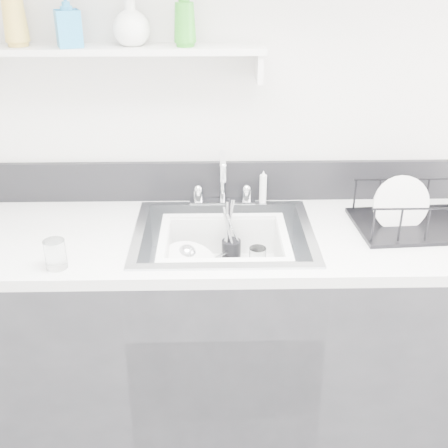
{
  "coord_description": "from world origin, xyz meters",
  "views": [
    {
      "loc": [
        -0.04,
        -0.59,
        1.83
      ],
      "look_at": [
        0.0,
        1.14,
        0.98
      ],
      "focal_mm": 45.0,
      "sensor_mm": 36.0,
      "label": 1
    }
  ],
  "objects_px": {
    "counter_run": "(224,337)",
    "wash_tub": "(224,257)",
    "sink": "(224,255)",
    "dish_rack": "(415,209)"
  },
  "relations": [
    {
      "from": "sink",
      "to": "dish_rack",
      "type": "distance_m",
      "value": 0.71
    },
    {
      "from": "sink",
      "to": "dish_rack",
      "type": "height_order",
      "value": "dish_rack"
    },
    {
      "from": "wash_tub",
      "to": "dish_rack",
      "type": "distance_m",
      "value": 0.71
    },
    {
      "from": "counter_run",
      "to": "wash_tub",
      "type": "height_order",
      "value": "wash_tub"
    },
    {
      "from": "counter_run",
      "to": "wash_tub",
      "type": "relative_size",
      "value": 7.02
    },
    {
      "from": "sink",
      "to": "wash_tub",
      "type": "relative_size",
      "value": 1.4
    },
    {
      "from": "counter_run",
      "to": "sink",
      "type": "bearing_deg",
      "value": 0.0
    },
    {
      "from": "wash_tub",
      "to": "dish_rack",
      "type": "height_order",
      "value": "dish_rack"
    },
    {
      "from": "counter_run",
      "to": "dish_rack",
      "type": "height_order",
      "value": "dish_rack"
    },
    {
      "from": "sink",
      "to": "dish_rack",
      "type": "bearing_deg",
      "value": 2.89
    }
  ]
}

